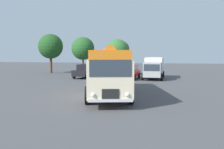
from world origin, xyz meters
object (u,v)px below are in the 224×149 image
(vintage_bus, at_px, (108,69))
(box_van, at_px, (154,67))
(car_near_left, at_px, (85,71))
(car_mid_left, at_px, (109,71))
(car_mid_right, at_px, (130,72))

(vintage_bus, height_order, box_van, vintage_bus)
(car_near_left, relative_size, car_mid_left, 1.02)
(car_near_left, bearing_deg, car_mid_left, -4.99)
(vintage_bus, height_order, car_mid_right, vintage_bus)
(car_mid_left, distance_m, box_van, 5.33)
(vintage_bus, relative_size, box_van, 1.78)
(car_mid_left, bearing_deg, car_mid_right, -5.92)
(vintage_bus, xyz_separation_m, car_mid_right, (-0.03, 12.05, -1.05))
(car_mid_right, bearing_deg, car_mid_left, 174.08)
(vintage_bus, distance_m, car_mid_right, 12.10)
(vintage_bus, xyz_separation_m, car_mid_left, (-2.51, 12.31, -1.05))
(car_mid_right, bearing_deg, box_van, 21.75)
(car_mid_left, height_order, car_mid_right, same)
(vintage_bus, distance_m, box_van, 13.44)
(vintage_bus, relative_size, car_mid_left, 2.42)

